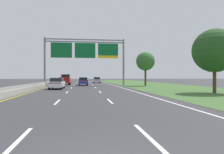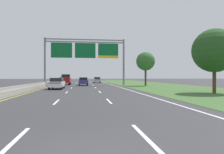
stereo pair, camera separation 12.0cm
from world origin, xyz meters
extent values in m
plane|color=#333335|center=(0.00, 35.00, 0.00)|extent=(220.00, 220.00, 0.00)
cube|color=white|center=(-1.85, 1.50, 0.00)|extent=(0.14, 3.00, 0.01)
cube|color=white|center=(-1.85, 10.50, 0.00)|extent=(0.14, 3.00, 0.01)
cube|color=white|center=(-1.85, 19.50, 0.00)|extent=(0.14, 3.00, 0.01)
cube|color=white|center=(-1.85, 28.50, 0.00)|extent=(0.14, 3.00, 0.01)
cube|color=white|center=(-1.85, 37.50, 0.00)|extent=(0.14, 3.00, 0.01)
cube|color=white|center=(-1.85, 46.50, 0.00)|extent=(0.14, 3.00, 0.01)
cube|color=white|center=(-1.85, 55.50, 0.00)|extent=(0.14, 3.00, 0.01)
cube|color=white|center=(-1.85, 64.50, 0.00)|extent=(0.14, 3.00, 0.01)
cube|color=white|center=(-1.85, 73.50, 0.00)|extent=(0.14, 3.00, 0.01)
cube|color=white|center=(-1.85, 82.50, 0.00)|extent=(0.14, 3.00, 0.01)
cube|color=white|center=(1.85, 1.50, 0.00)|extent=(0.14, 3.00, 0.01)
cube|color=white|center=(1.85, 10.50, 0.00)|extent=(0.14, 3.00, 0.01)
cube|color=white|center=(1.85, 19.50, 0.00)|extent=(0.14, 3.00, 0.01)
cube|color=white|center=(1.85, 28.50, 0.00)|extent=(0.14, 3.00, 0.01)
cube|color=white|center=(1.85, 37.50, 0.00)|extent=(0.14, 3.00, 0.01)
cube|color=white|center=(1.85, 46.50, 0.00)|extent=(0.14, 3.00, 0.01)
cube|color=white|center=(1.85, 55.50, 0.00)|extent=(0.14, 3.00, 0.01)
cube|color=white|center=(1.85, 64.50, 0.00)|extent=(0.14, 3.00, 0.01)
cube|color=white|center=(1.85, 73.50, 0.00)|extent=(0.14, 3.00, 0.01)
cube|color=white|center=(1.85, 82.50, 0.00)|extent=(0.14, 3.00, 0.01)
cube|color=white|center=(5.90, 35.00, 0.00)|extent=(0.16, 106.00, 0.01)
cube|color=gold|center=(-5.90, 35.00, 0.00)|extent=(0.16, 106.00, 0.01)
cube|color=#3D602D|center=(13.95, 35.00, 0.01)|extent=(14.00, 110.00, 0.02)
cube|color=#99968E|center=(-6.60, 35.00, 0.28)|extent=(0.60, 110.00, 0.55)
cube|color=#99968E|center=(-6.60, 35.00, 0.70)|extent=(0.25, 110.00, 0.30)
cylinder|color=gray|center=(-7.05, 35.28, 4.45)|extent=(0.36, 0.36, 8.91)
cylinder|color=gray|center=(7.65, 35.28, 4.45)|extent=(0.36, 0.36, 8.91)
cube|color=gray|center=(0.30, 35.28, 8.68)|extent=(14.70, 0.24, 0.20)
cube|color=gray|center=(0.30, 35.28, 8.23)|extent=(14.70, 0.24, 0.20)
cube|color=#0C602D|center=(-4.03, 35.10, 6.61)|extent=(3.83, 0.12, 2.79)
cube|color=#0C602D|center=(0.30, 35.10, 6.61)|extent=(3.83, 0.12, 2.79)
cube|color=#0C602D|center=(4.63, 35.10, 6.86)|extent=(3.83, 0.12, 2.29)
cube|color=yellow|center=(4.63, 35.10, 5.47)|extent=(3.83, 0.12, 0.50)
cube|color=maroon|center=(-3.79, 40.91, 0.92)|extent=(2.03, 5.41, 1.00)
cube|color=black|center=(-3.80, 41.76, 1.81)|extent=(1.73, 1.91, 0.78)
cube|color=#B21414|center=(-3.78, 38.25, 1.22)|extent=(1.68, 0.09, 0.12)
cube|color=maroon|center=(-3.78, 39.18, 1.52)|extent=(2.01, 1.95, 0.20)
cylinder|color=black|center=(-4.65, 42.74, 0.42)|extent=(0.30, 0.84, 0.84)
cylinder|color=black|center=(-2.95, 42.75, 0.42)|extent=(0.30, 0.84, 0.84)
cylinder|color=black|center=(-4.63, 39.07, 0.42)|extent=(0.30, 0.84, 0.84)
cylinder|color=black|center=(-2.93, 39.08, 0.42)|extent=(0.30, 0.84, 0.84)
cube|color=navy|center=(-0.07, 37.68, 0.69)|extent=(1.89, 4.43, 0.72)
cube|color=black|center=(-0.07, 37.63, 1.31)|extent=(1.60, 2.33, 0.52)
cube|color=#B21414|center=(-0.04, 35.52, 0.91)|extent=(1.53, 0.11, 0.12)
cylinder|color=black|center=(-0.90, 39.16, 0.33)|extent=(0.23, 0.66, 0.66)
cylinder|color=black|center=(0.70, 39.19, 0.33)|extent=(0.23, 0.66, 0.66)
cylinder|color=black|center=(-0.85, 36.17, 0.33)|extent=(0.23, 0.66, 0.66)
cylinder|color=black|center=(0.75, 36.19, 0.33)|extent=(0.23, 0.66, 0.66)
cube|color=silver|center=(-3.70, 25.65, 0.69)|extent=(1.88, 4.42, 0.72)
cube|color=black|center=(-3.70, 25.60, 1.31)|extent=(1.60, 2.32, 0.52)
cube|color=#B21414|center=(-3.73, 23.49, 0.91)|extent=(1.53, 0.10, 0.12)
cylinder|color=black|center=(-4.48, 27.16, 0.33)|extent=(0.23, 0.66, 0.66)
cylinder|color=black|center=(-2.88, 27.14, 0.33)|extent=(0.23, 0.66, 0.66)
cylinder|color=black|center=(-4.52, 24.17, 0.33)|extent=(0.23, 0.66, 0.66)
cylinder|color=black|center=(-2.92, 24.14, 0.33)|extent=(0.23, 0.66, 0.66)
cube|color=#B2B5BA|center=(3.56, 52.13, 0.69)|extent=(1.94, 4.45, 0.72)
cube|color=black|center=(3.56, 52.08, 1.31)|extent=(1.63, 2.34, 0.52)
cube|color=#B21414|center=(3.51, 49.97, 0.91)|extent=(1.53, 0.12, 0.12)
cylinder|color=black|center=(2.81, 53.65, 0.33)|extent=(0.24, 0.67, 0.66)
cylinder|color=black|center=(4.41, 53.61, 0.33)|extent=(0.24, 0.67, 0.66)
cylinder|color=black|center=(2.72, 50.66, 0.33)|extent=(0.24, 0.67, 0.66)
cylinder|color=black|center=(4.32, 50.61, 0.33)|extent=(0.24, 0.67, 0.66)
cylinder|color=#4C3823|center=(13.75, 16.04, 1.34)|extent=(0.36, 0.36, 2.67)
sphere|color=#234C1E|center=(13.75, 16.04, 4.52)|extent=(4.62, 4.62, 4.62)
cylinder|color=#4C3823|center=(11.40, 33.25, 1.60)|extent=(0.36, 0.36, 3.20)
sphere|color=#33662D|center=(11.40, 33.25, 4.59)|extent=(3.47, 3.47, 3.47)
camera|label=1|loc=(-0.06, -4.56, 1.80)|focal=33.73mm
camera|label=2|loc=(0.06, -4.57, 1.80)|focal=33.73mm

